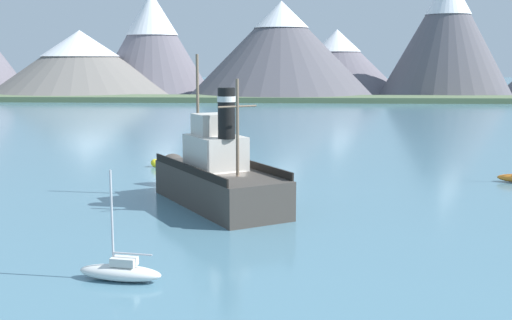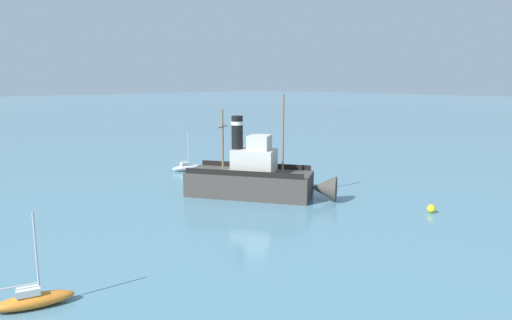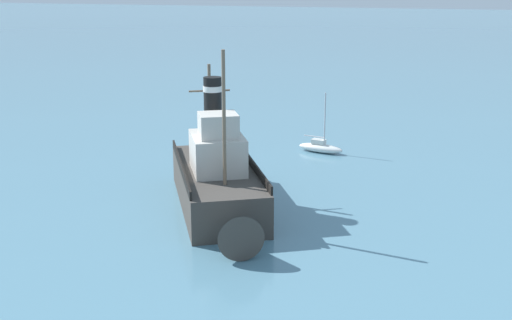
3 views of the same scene
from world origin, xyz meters
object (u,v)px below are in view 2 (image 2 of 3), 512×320
sailboat_white (187,167)px  old_tugboat (255,178)px  sailboat_orange (33,299)px  mooring_buoy (431,209)px

sailboat_white → old_tugboat: bearing=80.7°
sailboat_orange → old_tugboat: bearing=-160.2°
sailboat_white → mooring_buoy: bearing=98.7°
sailboat_white → mooring_buoy: 29.94m
sailboat_white → sailboat_orange: (25.69, 23.50, 0.00)m
sailboat_orange → mooring_buoy: 30.85m
sailboat_white → sailboat_orange: bearing=42.4°
mooring_buoy → sailboat_orange: bearing=-11.4°
sailboat_white → sailboat_orange: same height
old_tugboat → sailboat_white: size_ratio=2.87×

